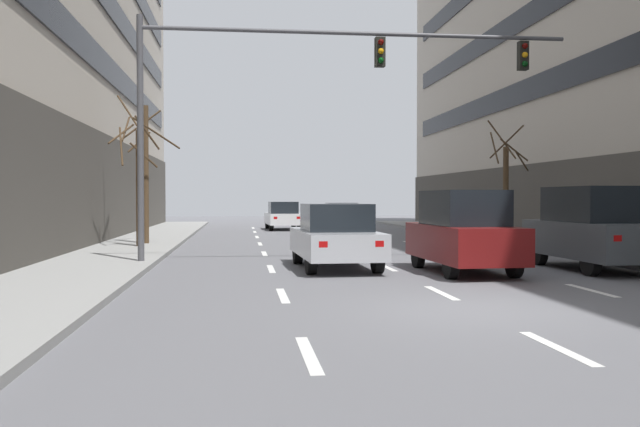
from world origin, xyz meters
name	(u,v)px	position (x,y,z in m)	size (l,w,h in m)	color
ground_plane	(476,309)	(0.00, 0.00, 0.00)	(120.00, 120.00, 0.00)	slate
lane_stripe_l1_s3	(308,354)	(-3.14, -3.00, 0.00)	(0.16, 2.00, 0.01)	silver
lane_stripe_l1_s4	(283,295)	(-3.14, 2.00, 0.00)	(0.16, 2.00, 0.01)	silver
lane_stripe_l1_s5	(271,269)	(-3.14, 7.00, 0.00)	(0.16, 2.00, 0.01)	silver
lane_stripe_l1_s6	(264,254)	(-3.14, 12.00, 0.00)	(0.16, 2.00, 0.01)	silver
lane_stripe_l1_s7	(260,244)	(-3.14, 17.00, 0.00)	(0.16, 2.00, 0.01)	silver
lane_stripe_l1_s8	(257,237)	(-3.14, 22.00, 0.00)	(0.16, 2.00, 0.01)	silver
lane_stripe_l1_s9	(255,232)	(-3.14, 27.00, 0.00)	(0.16, 2.00, 0.01)	silver
lane_stripe_l1_s10	(253,228)	(-3.14, 32.00, 0.00)	(0.16, 2.00, 0.01)	silver
lane_stripe_l2_s3	(557,347)	(0.00, -3.00, 0.00)	(0.16, 2.00, 0.01)	silver
lane_stripe_l2_s4	(441,293)	(0.00, 2.00, 0.00)	(0.16, 2.00, 0.01)	silver
lane_stripe_l2_s5	(387,267)	(0.00, 7.00, 0.00)	(0.16, 2.00, 0.01)	silver
lane_stripe_l2_s6	(356,253)	(0.00, 12.00, 0.00)	(0.16, 2.00, 0.01)	silver
lane_stripe_l2_s7	(336,243)	(0.00, 17.00, 0.00)	(0.16, 2.00, 0.01)	silver
lane_stripe_l2_s8	(322,236)	(0.00, 22.00, 0.00)	(0.16, 2.00, 0.01)	silver
lane_stripe_l2_s9	(311,232)	(0.00, 27.00, 0.00)	(0.16, 2.00, 0.01)	silver
lane_stripe_l2_s10	(303,228)	(0.00, 32.00, 0.00)	(0.16, 2.00, 0.01)	silver
lane_stripe_l3_s4	(591,290)	(3.14, 2.00, 0.00)	(0.16, 2.00, 0.01)	silver
lane_stripe_l3_s5	(499,266)	(3.14, 7.00, 0.00)	(0.16, 2.00, 0.01)	silver
lane_stripe_l3_s6	(445,252)	(3.14, 12.00, 0.00)	(0.16, 2.00, 0.01)	silver
lane_stripe_l3_s7	(410,243)	(3.14, 17.00, 0.00)	(0.16, 2.00, 0.01)	silver
lane_stripe_l3_s8	(385,236)	(3.14, 22.00, 0.00)	(0.16, 2.00, 0.01)	silver
lane_stripe_l3_s9	(366,231)	(3.14, 27.00, 0.00)	(0.16, 2.00, 0.01)	silver
lane_stripe_l3_s10	(352,227)	(3.14, 32.00, 0.00)	(0.16, 2.00, 0.01)	silver
car_driving_0	(283,216)	(-1.43, 29.45, 0.82)	(2.05, 4.51, 1.66)	black
car_driving_1	(341,218)	(1.54, 25.93, 0.80)	(1.89, 4.35, 1.62)	black
car_driving_2	(335,237)	(-1.43, 6.96, 0.85)	(2.08, 4.67, 1.73)	black
car_driving_3	(463,232)	(1.64, 5.57, 1.03)	(1.92, 4.34, 2.07)	black
car_parked_2	(593,228)	(5.23, 5.82, 1.09)	(1.96, 4.54, 2.18)	black
traffic_signal_0	(297,81)	(-2.34, 8.24, 5.20)	(12.32, 0.35, 6.79)	#4C4C51
street_tree_0	(506,185)	(7.56, 17.53, 2.44)	(1.94, 2.04, 5.11)	#4C3823
street_tree_1	(139,184)	(-7.58, 14.22, 2.40)	(1.80, 1.86, 4.65)	#4C3823
street_tree_2	(145,168)	(-7.59, 15.80, 3.03)	(2.43, 2.34, 5.68)	#4C3823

